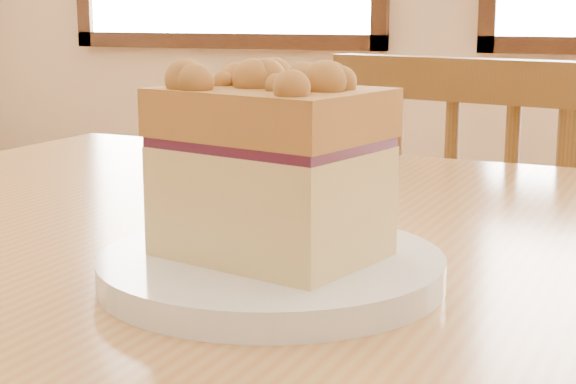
% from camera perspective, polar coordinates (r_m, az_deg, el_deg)
% --- Properties ---
extents(cafe_table_main, '(1.14, 0.80, 0.75)m').
position_cam_1_polar(cafe_table_main, '(0.72, 4.90, -11.17)').
color(cafe_table_main, '#AB7E42').
rests_on(cafe_table_main, ground).
extents(cafe_chair_main, '(0.48, 0.48, 0.87)m').
position_cam_1_polar(cafe_chair_main, '(1.39, 12.59, -8.84)').
color(cafe_chair_main, brown).
rests_on(cafe_chair_main, ground).
extents(plate, '(0.22, 0.22, 0.02)m').
position_cam_1_polar(plate, '(0.56, -1.09, -5.01)').
color(plate, white).
rests_on(plate, cafe_table_main).
extents(cake_slice, '(0.15, 0.13, 0.12)m').
position_cam_1_polar(cake_slice, '(0.54, -0.99, 1.82)').
color(cake_slice, '#E1C07F').
rests_on(cake_slice, plate).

